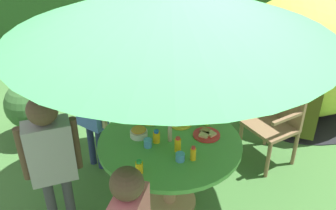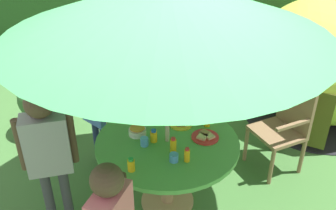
# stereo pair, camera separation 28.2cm
# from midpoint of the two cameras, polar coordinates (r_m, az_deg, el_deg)

# --- Properties ---
(ground_plane) EXTENTS (10.00, 10.00, 0.02)m
(ground_plane) POSITION_cam_midpoint_polar(r_m,az_deg,el_deg) (3.59, -2.07, -14.71)
(ground_plane) COLOR #3D6B33
(hedge_backdrop) EXTENTS (9.00, 0.70, 1.88)m
(hedge_backdrop) POSITION_cam_midpoint_polar(r_m,az_deg,el_deg) (6.15, 4.76, 15.33)
(hedge_backdrop) COLOR #285623
(hedge_backdrop) RESTS_ON ground_plane
(garden_table) EXTENTS (1.20, 1.20, 0.70)m
(garden_table) POSITION_cam_midpoint_polar(r_m,az_deg,el_deg) (3.20, -2.26, -7.37)
(garden_table) COLOR tan
(garden_table) RESTS_ON ground_plane
(patio_umbrella) EXTENTS (2.36, 2.36, 2.02)m
(patio_umbrella) POSITION_cam_midpoint_polar(r_m,az_deg,el_deg) (2.63, -2.83, 14.74)
(patio_umbrella) COLOR #B7AD8C
(patio_umbrella) RESTS_ON ground_plane
(wooden_chair) EXTENTS (0.61, 0.62, 0.91)m
(wooden_chair) POSITION_cam_midpoint_polar(r_m,az_deg,el_deg) (3.91, 14.38, -1.81)
(wooden_chair) COLOR brown
(wooden_chair) RESTS_ON ground_plane
(dome_tent) EXTENTS (2.09, 2.09, 1.48)m
(dome_tent) POSITION_cam_midpoint_polar(r_m,az_deg,el_deg) (4.91, 18.79, 7.26)
(dome_tent) COLOR #B2C63F
(dome_tent) RESTS_ON ground_plane
(potted_plant) EXTENTS (0.55, 0.55, 0.73)m
(potted_plant) POSITION_cam_midpoint_polar(r_m,az_deg,el_deg) (4.46, -21.93, -0.45)
(potted_plant) COLOR #595960
(potted_plant) RESTS_ON ground_plane
(child_in_yellow_shirt) EXTENTS (0.29, 0.45, 1.37)m
(child_in_yellow_shirt) POSITION_cam_midpoint_polar(r_m,az_deg,el_deg) (3.83, -3.35, 4.77)
(child_in_yellow_shirt) COLOR #3F3F47
(child_in_yellow_shirt) RESTS_ON ground_plane
(child_in_blue_shirt) EXTENTS (0.35, 0.26, 1.11)m
(child_in_blue_shirt) POSITION_cam_midpoint_polar(r_m,az_deg,el_deg) (3.67, -13.86, -0.37)
(child_in_blue_shirt) COLOR navy
(child_in_blue_shirt) RESTS_ON ground_plane
(child_in_grey_shirt) EXTENTS (0.39, 0.33, 1.30)m
(child_in_grey_shirt) POSITION_cam_midpoint_polar(r_m,az_deg,el_deg) (2.96, -20.19, -6.77)
(child_in_grey_shirt) COLOR #3F3F47
(child_in_grey_shirt) RESTS_ON ground_plane
(snack_bowl) EXTENTS (0.15, 0.15, 0.09)m
(snack_bowl) POSITION_cam_midpoint_polar(r_m,az_deg,el_deg) (3.18, -7.04, -4.23)
(snack_bowl) COLOR white
(snack_bowl) RESTS_ON garden_table
(plate_far_left) EXTENTS (0.23, 0.23, 0.03)m
(plate_far_left) POSITION_cam_midpoint_polar(r_m,az_deg,el_deg) (3.19, 3.39, -4.55)
(plate_far_left) COLOR red
(plate_far_left) RESTS_ON garden_table
(plate_far_right) EXTENTS (0.20, 0.20, 0.03)m
(plate_far_right) POSITION_cam_midpoint_polar(r_m,az_deg,el_deg) (3.33, -0.50, -2.79)
(plate_far_right) COLOR yellow
(plate_far_right) RESTS_ON garden_table
(plate_center_front) EXTENTS (0.23, 0.23, 0.03)m
(plate_center_front) POSITION_cam_midpoint_polar(r_m,az_deg,el_deg) (3.41, -5.01, -2.07)
(plate_center_front) COLOR yellow
(plate_center_front) RESTS_ON garden_table
(juice_bottle_near_left) EXTENTS (0.06, 0.06, 0.13)m
(juice_bottle_near_left) POSITION_cam_midpoint_polar(r_m,az_deg,el_deg) (3.31, 3.47, -2.04)
(juice_bottle_near_left) COLOR yellow
(juice_bottle_near_left) RESTS_ON garden_table
(juice_bottle_near_right) EXTENTS (0.05, 0.05, 0.12)m
(juice_bottle_near_right) POSITION_cam_midpoint_polar(r_m,az_deg,el_deg) (2.89, 1.06, -7.52)
(juice_bottle_near_right) COLOR yellow
(juice_bottle_near_right) RESTS_ON garden_table
(juice_bottle_center_back) EXTENTS (0.06, 0.06, 0.11)m
(juice_bottle_center_back) POSITION_cam_midpoint_polar(r_m,az_deg,el_deg) (3.09, -4.41, -4.93)
(juice_bottle_center_back) COLOR yellow
(juice_bottle_center_back) RESTS_ON garden_table
(juice_bottle_mid_left) EXTENTS (0.05, 0.05, 0.13)m
(juice_bottle_mid_left) POSITION_cam_midpoint_polar(r_m,az_deg,el_deg) (2.98, -1.23, -6.15)
(juice_bottle_mid_left) COLOR yellow
(juice_bottle_mid_left) RESTS_ON garden_table
(juice_bottle_mid_right) EXTENTS (0.06, 0.06, 0.11)m
(juice_bottle_mid_right) POSITION_cam_midpoint_polar(r_m,az_deg,el_deg) (2.80, -7.35, -9.48)
(juice_bottle_mid_right) COLOR yellow
(juice_bottle_mid_right) RESTS_ON garden_table
(cup_near) EXTENTS (0.07, 0.07, 0.07)m
(cup_near) POSITION_cam_midpoint_polar(r_m,az_deg,el_deg) (3.05, -5.77, -5.87)
(cup_near) COLOR #4C99D8
(cup_near) RESTS_ON garden_table
(cup_far) EXTENTS (0.07, 0.07, 0.07)m
(cup_far) POSITION_cam_midpoint_polar(r_m,az_deg,el_deg) (2.90, -0.94, -8.03)
(cup_far) COLOR #4C99D8
(cup_far) RESTS_ON garden_table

